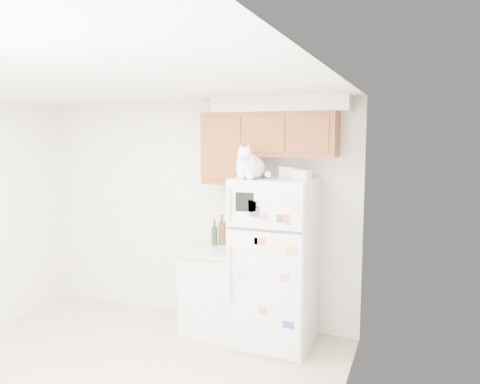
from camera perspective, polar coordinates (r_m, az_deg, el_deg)
The scene contains 8 objects.
room_shell at distance 3.83m, azimuth -15.88°, elevation 0.03°, with size 3.84×4.04×2.52m.
refrigerator at distance 4.76m, azimuth 4.22°, elevation -8.50°, with size 0.76×0.78×1.70m.
base_counter at distance 5.17m, azimuth -3.06°, elevation -11.72°, with size 0.64×0.64×0.92m.
cat at distance 4.46m, azimuth 1.16°, elevation 3.21°, with size 0.33×0.48×0.34m.
storage_box_back at distance 4.73m, azimuth 6.10°, elevation 2.46°, with size 0.18×0.13×0.10m, color white.
storage_box_front at distance 4.48m, azimuth 7.58°, elevation 2.14°, with size 0.15×0.11×0.09m, color white.
bottle_green at distance 5.12m, azimuth -3.13°, elevation -4.94°, with size 0.07×0.07×0.28m, color #19381E, non-canonical shape.
bottle_amber at distance 5.14m, azimuth -2.21°, elevation -4.58°, with size 0.08×0.08×0.34m, color #593814, non-canonical shape.
Camera 1 is at (2.42, -2.78, 2.12)m, focal length 35.00 mm.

